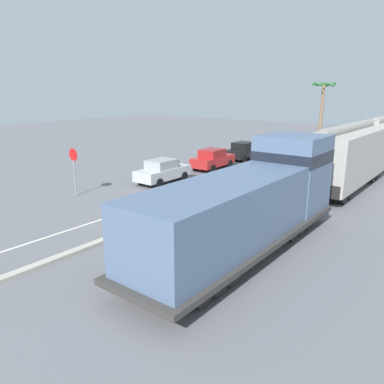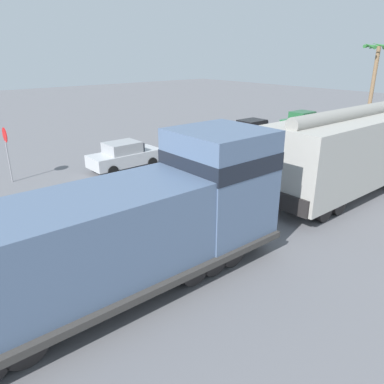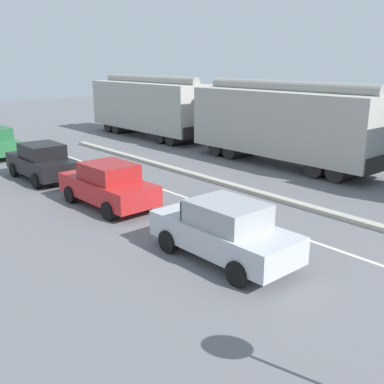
{
  "view_description": "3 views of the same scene",
  "coord_description": "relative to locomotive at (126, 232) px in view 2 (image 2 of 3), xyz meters",
  "views": [
    {
      "loc": [
        11.9,
        -12.82,
        6.13
      ],
      "look_at": [
        0.65,
        1.52,
        1.2
      ],
      "focal_mm": 35.0,
      "sensor_mm": 36.0,
      "label": 1
    },
    {
      "loc": [
        13.34,
        -4.67,
        6.48
      ],
      "look_at": [
        3.36,
        3.66,
        1.57
      ],
      "focal_mm": 35.0,
      "sensor_mm": 36.0,
      "label": 2
    },
    {
      "loc": [
        -13.03,
        -2.07,
        5.08
      ],
      "look_at": [
        -4.37,
        8.07,
        1.19
      ],
      "focal_mm": 42.0,
      "sensor_mm": 36.0,
      "label": 3
    }
  ],
  "objects": [
    {
      "name": "ground_plane",
      "position": [
        -5.05,
        0.14,
        -1.8
      ],
      "size": [
        120.0,
        120.0,
        0.0
      ],
      "primitive_type": "plane",
      "color": "slate"
    },
    {
      "name": "median_curb",
      "position": [
        -5.05,
        6.14,
        -1.72
      ],
      "size": [
        0.36,
        36.0,
        0.16
      ],
      "primitive_type": "cube",
      "color": "#B2AD9E",
      "rests_on": "ground"
    },
    {
      "name": "lane_stripe",
      "position": [
        -7.45,
        6.14,
        -1.79
      ],
      "size": [
        0.14,
        36.0,
        0.01
      ],
      "primitive_type": "cube",
      "color": "silver",
      "rests_on": "ground"
    },
    {
      "name": "locomotive",
      "position": [
        0.0,
        0.0,
        0.0
      ],
      "size": [
        3.1,
        11.61,
        4.2
      ],
      "color": "slate",
      "rests_on": "ground"
    },
    {
      "name": "hopper_car_lead",
      "position": [
        0.0,
        12.16,
        0.28
      ],
      "size": [
        2.9,
        10.6,
        4.18
      ],
      "color": "#A9A69F",
      "rests_on": "ground"
    },
    {
      "name": "parked_car_silver",
      "position": [
        -10.3,
        5.9,
        -0.98
      ],
      "size": [
        1.89,
        4.23,
        1.62
      ],
      "color": "#B7BABF",
      "rests_on": "ground"
    },
    {
      "name": "parked_car_red",
      "position": [
        -10.28,
        11.87,
        -0.98
      ],
      "size": [
        1.95,
        4.26,
        1.62
      ],
      "color": "red",
      "rests_on": "ground"
    },
    {
      "name": "parked_car_black",
      "position": [
        -10.51,
        17.19,
        -0.98
      ],
      "size": [
        1.84,
        4.2,
        1.62
      ],
      "color": "black",
      "rests_on": "ground"
    },
    {
      "name": "parked_car_green",
      "position": [
        -10.52,
        23.64,
        -0.98
      ],
      "size": [
        1.85,
        4.21,
        1.62
      ],
      "color": "#286B3D",
      "rests_on": "ground"
    },
    {
      "name": "cyclist",
      "position": [
        -4.49,
        -0.08,
        -0.98
      ],
      "size": [
        1.63,
        0.7,
        1.71
      ],
      "color": "black",
      "rests_on": "ground"
    },
    {
      "name": "stop_sign",
      "position": [
        -12.14,
        0.17,
        0.23
      ],
      "size": [
        0.76,
        0.08,
        2.88
      ],
      "color": "gray",
      "rests_on": "ground"
    },
    {
      "name": "palm_tree_near",
      "position": [
        -8.88,
        32.15,
        3.59
      ],
      "size": [
        2.73,
        2.8,
        7.3
      ],
      "color": "#846647",
      "rests_on": "ground"
    }
  ]
}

